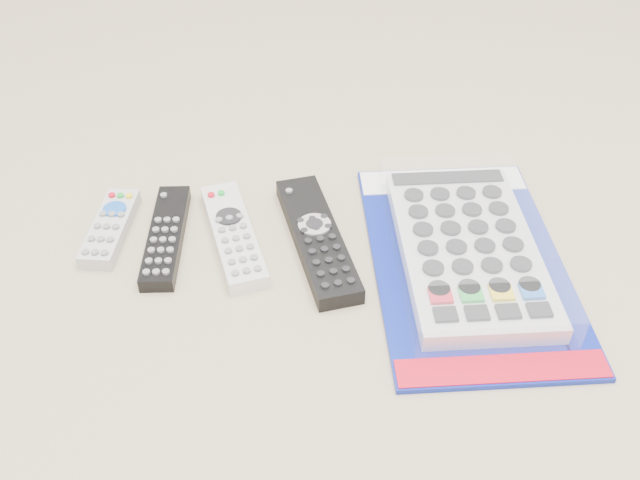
{
  "coord_description": "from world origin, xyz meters",
  "views": [
    {
      "loc": [
        -0.01,
        -0.66,
        0.58
      ],
      "look_at": [
        0.05,
        -0.02,
        0.01
      ],
      "focal_mm": 40.0,
      "sensor_mm": 36.0,
      "label": 1
    }
  ],
  "objects": [
    {
      "name": "remote_small_grey",
      "position": [
        -0.2,
        0.03,
        0.01
      ],
      "size": [
        0.06,
        0.14,
        0.02
      ],
      "rotation": [
        0.0,
        0.0,
        -0.15
      ],
      "color": "#ACACAE",
      "rests_on": "ground"
    },
    {
      "name": "remote_silver_dvd",
      "position": [
        -0.05,
        0.01,
        0.01
      ],
      "size": [
        0.08,
        0.19,
        0.02
      ],
      "rotation": [
        0.0,
        0.0,
        0.21
      ],
      "color": "silver",
      "rests_on": "ground"
    },
    {
      "name": "remote_large_black",
      "position": [
        0.05,
        -0.01,
        0.01
      ],
      "size": [
        0.09,
        0.23,
        0.02
      ],
      "rotation": [
        0.0,
        0.0,
        0.17
      ],
      "color": "black",
      "rests_on": "ground"
    },
    {
      "name": "jumbo_remote_packaged",
      "position": [
        0.22,
        -0.05,
        0.02
      ],
      "size": [
        0.23,
        0.37,
        0.05
      ],
      "rotation": [
        0.0,
        0.0,
        -0.02
      ],
      "color": "navy",
      "rests_on": "ground"
    },
    {
      "name": "remote_slim_black",
      "position": [
        -0.13,
        0.01,
        0.01
      ],
      "size": [
        0.05,
        0.18,
        0.02
      ],
      "rotation": [
        0.0,
        0.0,
        -0.06
      ],
      "color": "black",
      "rests_on": "ground"
    }
  ]
}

